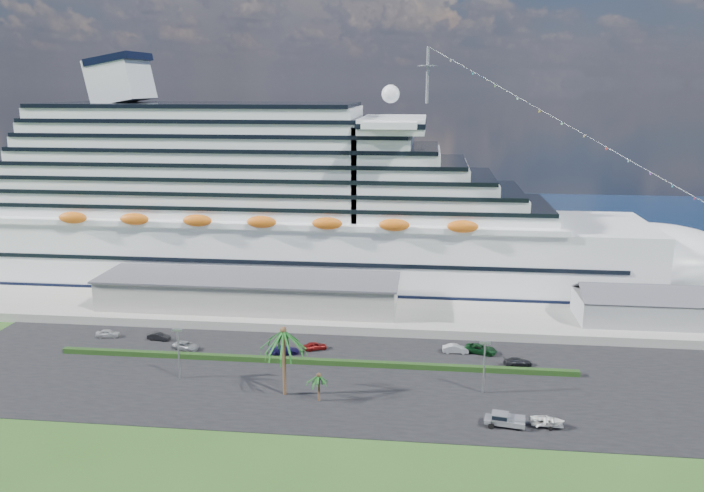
# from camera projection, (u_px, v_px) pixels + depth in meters

# --- Properties ---
(ground) EXTENTS (420.00, 420.00, 0.00)m
(ground) POSITION_uv_depth(u_px,v_px,m) (347.00, 411.00, 99.33)
(ground) COLOR #294D19
(ground) RESTS_ON ground
(asphalt_lot) EXTENTS (140.00, 38.00, 0.12)m
(asphalt_lot) POSITION_uv_depth(u_px,v_px,m) (355.00, 379.00, 109.95)
(asphalt_lot) COLOR black
(asphalt_lot) RESTS_ON ground
(wharf) EXTENTS (240.00, 20.00, 1.80)m
(wharf) POSITION_uv_depth(u_px,v_px,m) (371.00, 315.00, 137.80)
(wharf) COLOR gray
(wharf) RESTS_ON ground
(water) EXTENTS (420.00, 160.00, 0.02)m
(water) POSITION_uv_depth(u_px,v_px,m) (395.00, 228.00, 225.02)
(water) COLOR #0B1A32
(water) RESTS_ON ground
(cruise_ship) EXTENTS (191.00, 38.00, 54.00)m
(cruise_ship) POSITION_uv_depth(u_px,v_px,m) (288.00, 214.00, 159.75)
(cruise_ship) COLOR silver
(cruise_ship) RESTS_ON ground
(terminal_building) EXTENTS (61.00, 15.00, 6.30)m
(terminal_building) POSITION_uv_depth(u_px,v_px,m) (249.00, 291.00, 139.61)
(terminal_building) COLOR gray
(terminal_building) RESTS_ON wharf
(port_shed) EXTENTS (24.00, 12.31, 7.37)m
(port_shed) POSITION_uv_depth(u_px,v_px,m) (641.00, 308.00, 131.25)
(port_shed) COLOR gray
(port_shed) RESTS_ON wharf
(hedge) EXTENTS (88.00, 1.10, 0.90)m
(hedge) POSITION_uv_depth(u_px,v_px,m) (311.00, 361.00, 115.55)
(hedge) COLOR black
(hedge) RESTS_ON asphalt_lot
(lamp_post_left) EXTENTS (1.60, 0.35, 8.27)m
(lamp_post_left) POSITION_uv_depth(u_px,v_px,m) (178.00, 347.00, 108.93)
(lamp_post_left) COLOR gray
(lamp_post_left) RESTS_ON asphalt_lot
(lamp_post_right) EXTENTS (1.60, 0.35, 8.27)m
(lamp_post_right) POSITION_uv_depth(u_px,v_px,m) (484.00, 361.00, 103.63)
(lamp_post_right) COLOR gray
(lamp_post_right) RESTS_ON asphalt_lot
(palm_tall) EXTENTS (8.82, 8.82, 11.13)m
(palm_tall) POSITION_uv_depth(u_px,v_px,m) (283.00, 338.00, 102.18)
(palm_tall) COLOR #47301E
(palm_tall) RESTS_ON ground
(palm_short) EXTENTS (3.53, 3.53, 4.56)m
(palm_short) POSITION_uv_depth(u_px,v_px,m) (319.00, 378.00, 101.40)
(palm_short) COLOR #47301E
(palm_short) RESTS_ON ground
(parked_car_0) EXTENTS (4.49, 2.31, 1.46)m
(parked_car_0) POSITION_uv_depth(u_px,v_px,m) (108.00, 333.00, 127.69)
(parked_car_0) COLOR #B5B5B7
(parked_car_0) RESTS_ON asphalt_lot
(parked_car_1) EXTENTS (4.28, 1.85, 1.37)m
(parked_car_1) POSITION_uv_depth(u_px,v_px,m) (159.00, 337.00, 126.23)
(parked_car_1) COLOR black
(parked_car_1) RESTS_ON asphalt_lot
(parked_car_2) EXTENTS (5.31, 3.71, 1.35)m
(parked_car_2) POSITION_uv_depth(u_px,v_px,m) (186.00, 346.00, 121.81)
(parked_car_2) COLOR gray
(parked_car_2) RESTS_ON asphalt_lot
(parked_car_3) EXTENTS (5.44, 3.23, 1.48)m
(parked_car_3) POSITION_uv_depth(u_px,v_px,m) (285.00, 350.00, 119.70)
(parked_car_3) COLOR #191446
(parked_car_3) RESTS_ON asphalt_lot
(parked_car_4) EXTENTS (4.50, 3.19, 1.42)m
(parked_car_4) POSITION_uv_depth(u_px,v_px,m) (315.00, 346.00, 121.64)
(parked_car_4) COLOR maroon
(parked_car_4) RESTS_ON asphalt_lot
(parked_car_5) EXTENTS (4.57, 1.73, 1.49)m
(parked_car_5) POSITION_uv_depth(u_px,v_px,m) (455.00, 349.00, 120.21)
(parked_car_5) COLOR #9C9EA3
(parked_car_5) RESTS_ON asphalt_lot
(parked_car_6) EXTENTS (6.07, 4.08, 1.55)m
(parked_car_6) POSITION_uv_depth(u_px,v_px,m) (481.00, 349.00, 120.08)
(parked_car_6) COLOR black
(parked_car_6) RESTS_ON asphalt_lot
(parked_car_7) EXTENTS (5.05, 2.97, 1.37)m
(parked_car_7) POSITION_uv_depth(u_px,v_px,m) (518.00, 362.00, 114.72)
(parked_car_7) COLOR black
(parked_car_7) RESTS_ON asphalt_lot
(pickup_truck) EXTENTS (5.80, 2.91, 1.95)m
(pickup_truck) POSITION_uv_depth(u_px,v_px,m) (504.00, 419.00, 94.27)
(pickup_truck) COLOR black
(pickup_truck) RESTS_ON asphalt_lot
(boat_trailer) EXTENTS (5.41, 3.62, 1.54)m
(boat_trailer) POSITION_uv_depth(u_px,v_px,m) (547.00, 421.00, 93.97)
(boat_trailer) COLOR gray
(boat_trailer) RESTS_ON asphalt_lot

